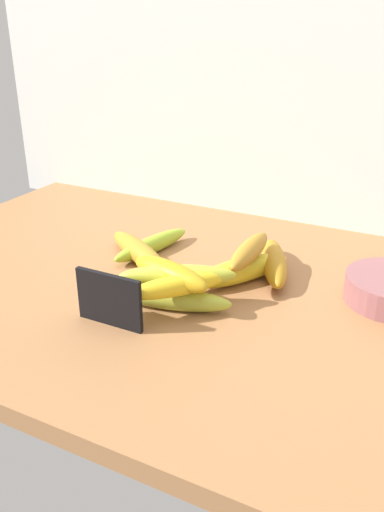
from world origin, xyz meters
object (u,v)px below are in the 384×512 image
banana_4 (176,299)px  banana_5 (177,286)px  banana_7 (170,274)px  chalkboard_sign (110,302)px  banana_3 (274,262)px  banana_8 (249,251)px  banana_1 (152,245)px  banana_6 (177,276)px  banana_0 (241,270)px  banana_2 (139,252)px

banana_4 → banana_5: banana_5 is taller
banana_7 → banana_4: bearing=-30.7°
chalkboard_sign → banana_3: chalkboard_sign is taller
banana_5 → banana_8: banana_8 is taller
chalkboard_sign → banana_3: bearing=59.4°
banana_1 → banana_4: bearing=-49.6°
banana_7 → banana_6: bearing=13.6°
banana_4 → banana_7: banana_7 is taller
banana_6 → banana_0: bearing=64.9°
banana_4 → banana_6: bearing=105.0°
banana_0 → banana_2: 20.31cm
banana_0 → banana_3: same height
banana_0 → banana_3: 7.00cm
banana_1 → banana_5: banana_5 is taller
banana_1 → banana_2: bearing=-90.7°
banana_3 → banana_8: (-2.74, -5.57, 3.94)cm
banana_2 → banana_7: (13.30, -11.74, 3.54)cm
banana_0 → banana_8: bearing=5.2°
chalkboard_sign → banana_7: 10.66cm
banana_5 → banana_6: (-1.35, 2.66, 0.17)cm
chalkboard_sign → banana_2: chalkboard_sign is taller
banana_0 → banana_4: size_ratio=1.12×
banana_0 → banana_2: bearing=-177.3°
banana_2 → banana_8: (21.62, 1.07, 4.06)cm
banana_8 → banana_6: bearing=-119.7°
banana_7 → banana_0: bearing=61.2°
banana_2 → banana_6: size_ratio=1.13×
banana_3 → banana_7: bearing=-121.0°
banana_2 → banana_6: 18.75cm
banana_3 → banana_4: (-9.57, -19.27, -0.39)cm
banana_3 → banana_5: bearing=-112.3°
banana_1 → chalkboard_sign: bearing=-72.5°
banana_1 → banana_8: bearing=-9.5°
banana_0 → banana_3: (4.07, 5.69, -0.01)cm
banana_1 → banana_3: 24.38cm
banana_0 → banana_7: banana_7 is taller
banana_0 → banana_8: size_ratio=1.26×
banana_1 → banana_6: bearing=-48.2°
chalkboard_sign → banana_5: (7.73, 6.77, 1.31)cm
banana_3 → banana_6: 20.87cm
banana_5 → banana_4: bearing=124.8°
banana_4 → banana_7: size_ratio=1.17×
chalkboard_sign → banana_3: (16.26, 27.53, -1.70)cm
banana_3 → banana_8: 7.35cm
banana_4 → banana_6: banana_6 is taller
banana_2 → banana_8: size_ratio=1.32×
banana_4 → banana_0: bearing=67.9°
banana_1 → banana_4: 22.71cm
banana_2 → banana_5: 21.44cm
banana_5 → banana_8: 16.28cm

